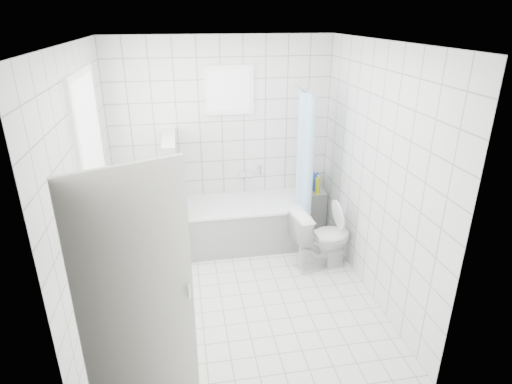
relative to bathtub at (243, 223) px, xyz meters
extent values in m
plane|color=white|center=(-0.19, -1.12, -0.29)|extent=(3.00, 3.00, 0.00)
plane|color=white|center=(-0.19, -1.12, 2.31)|extent=(3.00, 3.00, 0.00)
cube|color=white|center=(-0.19, 0.38, 1.01)|extent=(2.80, 0.02, 2.60)
cube|color=white|center=(-0.19, -2.62, 1.01)|extent=(2.80, 0.02, 2.60)
cube|color=white|center=(-1.59, -1.12, 1.01)|extent=(0.02, 3.00, 2.60)
cube|color=white|center=(1.21, -1.12, 1.01)|extent=(0.02, 3.00, 2.60)
cube|color=white|center=(-1.55, -0.82, 1.31)|extent=(0.01, 0.90, 1.40)
cube|color=white|center=(-0.09, 0.33, 1.66)|extent=(0.50, 0.01, 0.50)
cube|color=white|center=(-1.50, -0.82, 0.57)|extent=(0.18, 1.02, 0.08)
cube|color=silver|center=(-1.07, -2.45, 0.71)|extent=(0.75, 0.35, 2.00)
cube|color=white|center=(0.00, 0.00, -0.02)|extent=(1.57, 0.75, 0.55)
cube|color=white|center=(0.00, 0.00, 0.27)|extent=(1.59, 0.77, 0.03)
cube|color=white|center=(-0.86, -0.05, 0.46)|extent=(0.15, 0.85, 1.50)
cube|color=white|center=(1.00, 0.25, -0.02)|extent=(0.40, 0.24, 0.55)
imported|color=white|center=(0.84, -0.71, 0.08)|extent=(0.78, 0.52, 0.74)
cylinder|color=silver|center=(0.73, -0.02, 1.71)|extent=(0.02, 0.80, 0.02)
cube|color=silver|center=(0.10, 0.33, 0.56)|extent=(0.18, 0.06, 0.06)
imported|color=silver|center=(-1.49, -0.84, 0.70)|extent=(0.18, 0.18, 0.18)
imported|color=#D068CD|center=(-1.49, -0.52, 0.70)|extent=(0.10, 0.10, 0.19)
imported|color=#F05DC9|center=(-1.49, -1.16, 0.77)|extent=(0.15, 0.15, 0.32)
imported|color=silver|center=(-1.49, -0.72, 0.76)|extent=(0.13, 0.13, 0.31)
imported|color=#38D2FF|center=(-1.49, -1.00, 0.71)|extent=(0.11, 0.11, 0.20)
cylinder|color=#1545AE|center=(1.06, 0.29, 0.39)|extent=(0.06, 0.06, 0.27)
cylinder|color=red|center=(0.97, 0.29, 0.36)|extent=(0.06, 0.06, 0.20)
cylinder|color=#199819|center=(0.94, 0.17, 0.38)|extent=(0.06, 0.06, 0.24)
cylinder|color=#FFF61A|center=(1.06, 0.19, 0.38)|extent=(0.06, 0.06, 0.23)
camera|label=1|loc=(-0.70, -4.94, 2.54)|focal=30.00mm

